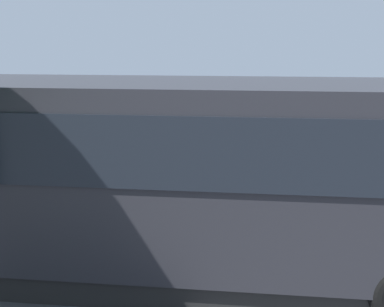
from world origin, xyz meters
name	(u,v)px	position (x,y,z in m)	size (l,w,h in m)	color
ground_plane	(259,200)	(0.00, 0.00, 0.00)	(80.00, 80.00, 0.00)	#424247
tour_bus	(146,181)	(1.76, 4.25, 1.65)	(10.93, 2.96, 3.25)	#26262B
spectator_far_left	(263,176)	(-0.09, 1.42, 1.03)	(0.58, 0.37, 1.73)	black
spectator_left	(209,170)	(1.11, 1.32, 1.06)	(0.57, 0.33, 1.78)	#473823
spectator_centre	(153,172)	(2.29, 1.65, 1.07)	(0.57, 0.32, 1.78)	black
spectator_right	(107,169)	(3.35, 1.60, 1.06)	(0.58, 0.38, 1.78)	black
parked_motorcycle_silver	(366,211)	(-2.18, 1.83, 0.48)	(2.04, 0.62, 0.99)	black
stunt_motorcycle	(194,141)	(1.98, -2.11, 0.99)	(1.94, 1.04, 1.63)	black
bay_line_b	(378,194)	(-3.01, -0.95, 0.00)	(0.26, 4.04, 0.01)	white
bay_line_c	(284,190)	(-0.61, -0.95, 0.00)	(0.25, 3.71, 0.01)	white
bay_line_d	(194,185)	(1.79, -0.95, 0.00)	(0.30, 4.96, 0.01)	white
bay_line_e	(110,181)	(4.19, -0.95, 0.00)	(0.30, 4.85, 0.01)	white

